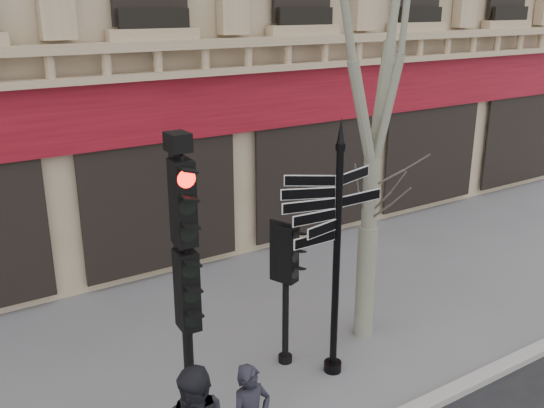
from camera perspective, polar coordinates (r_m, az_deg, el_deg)
The scene contains 5 objects.
ground at distance 9.68m, azimuth 2.24°, elevation -17.07°, with size 80.00×80.00×0.00m, color #5D5D62.
fingerpost at distance 8.92m, azimuth 6.27°, elevation -0.45°, with size 1.96×1.96×4.10m.
traffic_signal_main at distance 7.52m, azimuth -8.32°, elevation -4.97°, with size 0.49×0.37×4.21m.
traffic_signal_secondary at distance 9.51m, azimuth 1.32°, elevation -6.15°, with size 0.48×0.41×2.38m.
plane_tree at distance 9.68m, azimuth 10.15°, elevation 17.61°, with size 2.96×2.96×7.88m.
Camera 1 is at (-4.60, -6.41, 5.62)m, focal length 40.00 mm.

